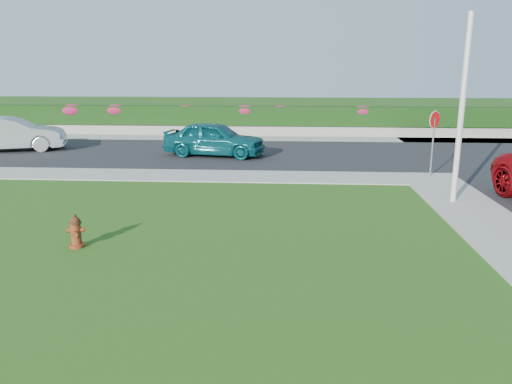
# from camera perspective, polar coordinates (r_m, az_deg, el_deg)

# --- Properties ---
(ground) EXTENTS (120.00, 120.00, 0.00)m
(ground) POSITION_cam_1_polar(r_m,az_deg,el_deg) (9.74, -7.90, -9.53)
(ground) COLOR black
(ground) RESTS_ON ground
(street_far) EXTENTS (26.00, 8.00, 0.04)m
(street_far) POSITION_cam_1_polar(r_m,az_deg,el_deg) (24.07, -12.97, 4.44)
(street_far) COLOR black
(street_far) RESTS_ON ground
(sidewalk_far) EXTENTS (24.00, 2.00, 0.04)m
(sidewalk_far) POSITION_cam_1_polar(r_m,az_deg,el_deg) (19.79, -19.84, 1.95)
(sidewalk_far) COLOR gray
(sidewalk_far) RESTS_ON ground
(curb_corner) EXTENTS (2.00, 2.00, 0.04)m
(curb_corner) POSITION_cam_1_polar(r_m,az_deg,el_deg) (18.85, 19.40, 1.42)
(curb_corner) COLOR gray
(curb_corner) RESTS_ON ground
(sidewalk_beyond) EXTENTS (34.00, 2.00, 0.04)m
(sidewalk_beyond) POSITION_cam_1_polar(r_m,az_deg,el_deg) (28.15, -2.18, 6.13)
(sidewalk_beyond) COLOR gray
(sidewalk_beyond) RESTS_ON ground
(retaining_wall) EXTENTS (34.00, 0.40, 0.60)m
(retaining_wall) POSITION_cam_1_polar(r_m,az_deg,el_deg) (29.59, -1.88, 7.07)
(retaining_wall) COLOR gray
(retaining_wall) RESTS_ON ground
(hedge) EXTENTS (32.00, 0.90, 1.10)m
(hedge) POSITION_cam_1_polar(r_m,az_deg,el_deg) (29.60, -1.87, 8.72)
(hedge) COLOR black
(hedge) RESTS_ON retaining_wall
(fire_hydrant) EXTENTS (0.39, 0.37, 0.76)m
(fire_hydrant) POSITION_cam_1_polar(r_m,az_deg,el_deg) (11.71, -19.89, -4.30)
(fire_hydrant) COLOR #59160D
(fire_hydrant) RESTS_ON ground
(sedan_teal) EXTENTS (4.74, 2.57, 1.53)m
(sedan_teal) POSITION_cam_1_polar(r_m,az_deg,el_deg) (22.37, -4.77, 6.08)
(sedan_teal) COLOR #0B4E56
(sedan_teal) RESTS_ON street_far
(sedan_silver) EXTENTS (5.10, 3.10, 1.59)m
(sedan_silver) POSITION_cam_1_polar(r_m,az_deg,el_deg) (26.34, -26.19, 5.96)
(sedan_silver) COLOR #A9ACB0
(sedan_silver) RESTS_ON street_far
(utility_pole) EXTENTS (0.16, 0.16, 5.36)m
(utility_pole) POSITION_cam_1_polar(r_m,az_deg,el_deg) (15.45, 22.45, 8.55)
(utility_pole) COLOR silver
(utility_pole) RESTS_ON ground
(stop_sign) EXTENTS (0.50, 0.45, 2.41)m
(stop_sign) POSITION_cam_1_polar(r_m,az_deg,el_deg) (19.01, 19.68, 6.87)
(stop_sign) COLOR slate
(stop_sign) RESTS_ON ground
(flower_clump_a) EXTENTS (1.46, 0.94, 0.73)m
(flower_clump_a) POSITION_cam_1_polar(r_m,az_deg,el_deg) (32.06, -20.24, 8.75)
(flower_clump_a) COLOR #B61F49
(flower_clump_a) RESTS_ON hedge
(flower_clump_b) EXTENTS (1.37, 0.88, 0.69)m
(flower_clump_b) POSITION_cam_1_polar(r_m,az_deg,el_deg) (31.08, -15.73, 8.98)
(flower_clump_b) COLOR #B61F49
(flower_clump_b) RESTS_ON hedge
(flower_clump_c) EXTENTS (1.03, 0.66, 0.51)m
(flower_clump_c) POSITION_cam_1_polar(r_m,az_deg,el_deg) (29.96, -8.09, 9.32)
(flower_clump_c) COLOR #B61F49
(flower_clump_c) RESTS_ON hedge
(flower_clump_d) EXTENTS (1.29, 0.83, 0.64)m
(flower_clump_d) POSITION_cam_1_polar(r_m,az_deg,el_deg) (29.45, -1.26, 9.28)
(flower_clump_d) COLOR #B61F49
(flower_clump_d) RESTS_ON hedge
(flower_clump_e) EXTENTS (1.07, 0.69, 0.54)m
(flower_clump_e) POSITION_cam_1_polar(r_m,az_deg,el_deg) (29.33, 2.83, 9.33)
(flower_clump_e) COLOR #B61F49
(flower_clump_e) RESTS_ON hedge
(flower_clump_f) EXTENTS (1.26, 0.81, 0.63)m
(flower_clump_f) POSITION_cam_1_polar(r_m,az_deg,el_deg) (29.63, 12.05, 9.02)
(flower_clump_f) COLOR #B61F49
(flower_clump_f) RESTS_ON hedge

